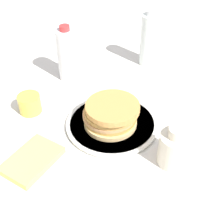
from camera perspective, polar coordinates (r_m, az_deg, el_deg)
The scene contains 8 objects.
ground_plane at distance 0.97m, azimuth -0.90°, elevation -3.17°, with size 4.00×4.00×0.00m, color silver.
plate at distance 0.98m, azimuth 0.00°, elevation -2.12°, with size 0.29×0.29×0.01m.
pancake_stack at distance 0.95m, azimuth -0.20°, elevation -0.18°, with size 0.18×0.17×0.08m.
juice_glass at distance 1.05m, azimuth -14.82°, elevation 1.49°, with size 0.07×0.07×0.06m.
cream_jug at distance 0.86m, azimuth 11.44°, elevation -6.47°, with size 0.09×0.09×0.12m.
water_bottle_near at distance 1.16m, azimuth -8.24°, elevation 10.34°, with size 0.07×0.07×0.21m.
water_bottle_far at distance 1.25m, azimuth 6.77°, elevation 12.98°, with size 0.07×0.07×0.22m.
napkin at distance 0.89m, azimuth -14.37°, elevation -8.53°, with size 0.19×0.17×0.02m.
Camera 1 is at (0.31, 0.64, 0.66)m, focal length 50.00 mm.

